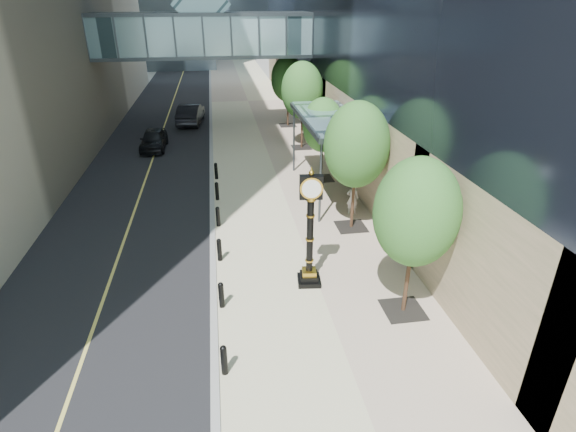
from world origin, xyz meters
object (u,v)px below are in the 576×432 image
object	(u,v)px
pedestrian	(353,198)
car_far	(191,114)
street_clock	(310,237)
car_near	(154,139)

from	to	relation	value
pedestrian	car_far	world-z (taller)	car_far
street_clock	car_near	distance (m)	20.32
street_clock	car_near	bearing A→B (deg)	119.00
car_far	pedestrian	bearing A→B (deg)	120.03
pedestrian	car_near	bearing A→B (deg)	-40.81
car_near	car_far	size ratio (longest dim) A/B	0.82
street_clock	car_far	bearing A→B (deg)	108.16
street_clock	car_near	xyz separation A→B (m)	(-7.75, 18.74, -1.31)
car_near	car_far	bearing A→B (deg)	73.15
pedestrian	car_near	distance (m)	17.10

